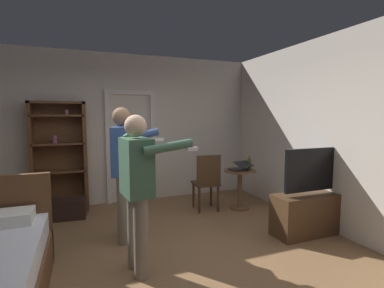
% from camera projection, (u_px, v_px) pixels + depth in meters
% --- Properties ---
extents(ground_plane, '(5.88, 5.88, 0.00)m').
position_uv_depth(ground_plane, '(150.00, 271.00, 3.06)').
color(ground_plane, olive).
extents(wall_back, '(5.59, 0.12, 2.80)m').
position_uv_depth(wall_back, '(116.00, 129.00, 5.42)').
color(wall_back, silver).
rests_on(wall_back, ground_plane).
extents(wall_right, '(0.12, 5.51, 2.80)m').
position_uv_depth(wall_right, '(345.00, 134.00, 3.92)').
color(wall_right, silver).
rests_on(wall_right, ground_plane).
extents(doorway_frame, '(0.93, 0.08, 2.13)m').
position_uv_depth(doorway_frame, '(131.00, 138.00, 5.45)').
color(doorway_frame, white).
rests_on(doorway_frame, ground_plane).
extents(bookshelf, '(0.89, 0.32, 1.89)m').
position_uv_depth(bookshelf, '(59.00, 153.00, 4.89)').
color(bookshelf, brown).
rests_on(bookshelf, ground_plane).
extents(tv_flatscreen, '(1.20, 0.40, 1.21)m').
position_uv_depth(tv_flatscreen, '(313.00, 208.00, 4.02)').
color(tv_flatscreen, '#4C331E').
rests_on(tv_flatscreen, ground_plane).
extents(side_table, '(0.56, 0.56, 0.70)m').
position_uv_depth(side_table, '(240.00, 183.00, 5.07)').
color(side_table, brown).
rests_on(side_table, ground_plane).
extents(laptop, '(0.39, 0.40, 0.17)m').
position_uv_depth(laptop, '(240.00, 167.00, 5.00)').
color(laptop, black).
rests_on(laptop, side_table).
extents(bottle_on_table, '(0.06, 0.06, 0.26)m').
position_uv_depth(bottle_on_table, '(249.00, 164.00, 5.01)').
color(bottle_on_table, '#3A4F15').
rests_on(bottle_on_table, side_table).
extents(wooden_chair, '(0.45, 0.45, 0.99)m').
position_uv_depth(wooden_chair, '(207.00, 180.00, 4.95)').
color(wooden_chair, '#4C331E').
rests_on(wooden_chair, ground_plane).
extents(person_blue_shirt, '(0.75, 0.58, 1.67)m').
position_uv_depth(person_blue_shirt, '(138.00, 183.00, 2.95)').
color(person_blue_shirt, gray).
rests_on(person_blue_shirt, ground_plane).
extents(person_striped_shirt, '(0.63, 0.66, 1.76)m').
position_uv_depth(person_striped_shirt, '(124.00, 164.00, 3.73)').
color(person_striped_shirt, gray).
rests_on(person_striped_shirt, ground_plane).
extents(suitcase_dark, '(0.63, 0.36, 0.32)m').
position_uv_depth(suitcase_dark, '(66.00, 209.00, 4.60)').
color(suitcase_dark, black).
rests_on(suitcase_dark, ground_plane).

